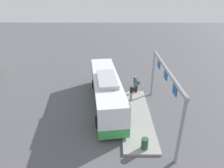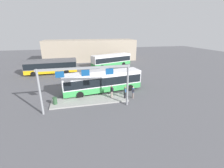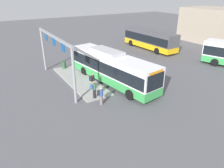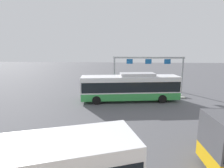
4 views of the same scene
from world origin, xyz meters
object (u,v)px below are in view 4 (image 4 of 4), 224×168
object	(u,v)px
person_boarding	(103,88)
person_waiting_near	(112,87)
bus_main	(130,87)
trash_bin	(178,91)
person_waiting_mid	(124,88)

from	to	relation	value
person_boarding	person_waiting_near	bearing A→B (deg)	110.99
bus_main	person_boarding	size ratio (longest dim) A/B	7.20
bus_main	trash_bin	xyz separation A→B (m)	(-6.62, -3.05, -1.20)
person_waiting_near	person_waiting_mid	distance (m)	1.85
person_waiting_mid	trash_bin	distance (m)	7.42
bus_main	person_waiting_near	bearing A→B (deg)	-61.65
person_waiting_near	person_boarding	bearing A→B (deg)	-93.29
person_waiting_mid	person_boarding	bearing A→B (deg)	-116.54
person_waiting_mid	trash_bin	bearing A→B (deg)	79.19
person_waiting_mid	trash_bin	size ratio (longest dim) A/B	1.86
person_boarding	trash_bin	bearing A→B (deg)	106.15
trash_bin	bus_main	bearing A→B (deg)	24.77
person_boarding	person_waiting_near	size ratio (longest dim) A/B	1.00
bus_main	person_waiting_near	xyz separation A→B (m)	(2.49, -3.40, -0.76)
person_waiting_near	person_waiting_mid	xyz separation A→B (m)	(-1.71, 0.72, 0.00)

